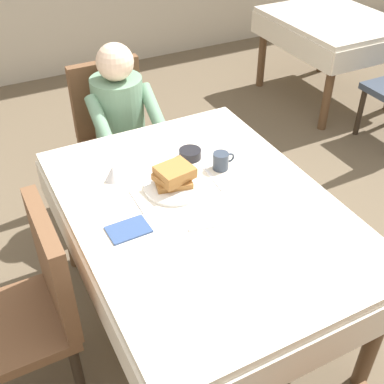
# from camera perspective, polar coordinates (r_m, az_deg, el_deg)

# --- Properties ---
(ground_plane) EXTENTS (14.00, 14.00, 0.00)m
(ground_plane) POSITION_cam_1_polar(r_m,az_deg,el_deg) (2.67, 1.06, -14.05)
(ground_plane) COLOR brown
(dining_table_main) EXTENTS (1.12, 1.52, 0.74)m
(dining_table_main) POSITION_cam_1_polar(r_m,az_deg,el_deg) (2.20, 1.26, -3.42)
(dining_table_main) COLOR silver
(dining_table_main) RESTS_ON ground
(chair_diner) EXTENTS (0.44, 0.45, 0.93)m
(chair_diner) POSITION_cam_1_polar(r_m,az_deg,el_deg) (3.16, -8.96, 7.35)
(chair_diner) COLOR brown
(chair_diner) RESTS_ON ground
(diner_person) EXTENTS (0.40, 0.43, 1.12)m
(diner_person) POSITION_cam_1_polar(r_m,az_deg,el_deg) (2.96, -8.17, 8.35)
(diner_person) COLOR gray
(diner_person) RESTS_ON ground
(chair_left_side) EXTENTS (0.45, 0.44, 0.93)m
(chair_left_side) POSITION_cam_1_polar(r_m,az_deg,el_deg) (2.13, -17.76, -11.95)
(chair_left_side) COLOR brown
(chair_left_side) RESTS_ON ground
(plate_breakfast) EXTENTS (0.28, 0.28, 0.02)m
(plate_breakfast) POSITION_cam_1_polar(r_m,az_deg,el_deg) (2.24, -2.05, 0.63)
(plate_breakfast) COLOR white
(plate_breakfast) RESTS_ON dining_table_main
(breakfast_stack) EXTENTS (0.20, 0.17, 0.09)m
(breakfast_stack) POSITION_cam_1_polar(r_m,az_deg,el_deg) (2.21, -2.08, 1.93)
(breakfast_stack) COLOR #A36B33
(breakfast_stack) RESTS_ON plate_breakfast
(cup_coffee) EXTENTS (0.11, 0.08, 0.08)m
(cup_coffee) POSITION_cam_1_polar(r_m,az_deg,el_deg) (2.35, 3.40, 3.61)
(cup_coffee) COLOR #333D4C
(cup_coffee) RESTS_ON dining_table_main
(bowl_butter) EXTENTS (0.11, 0.11, 0.04)m
(bowl_butter) POSITION_cam_1_polar(r_m,az_deg,el_deg) (2.44, -0.22, 4.43)
(bowl_butter) COLOR black
(bowl_butter) RESTS_ON dining_table_main
(syrup_pitcher) EXTENTS (0.08, 0.08, 0.07)m
(syrup_pitcher) POSITION_cam_1_polar(r_m,az_deg,el_deg) (2.30, -9.13, 2.16)
(syrup_pitcher) COLOR silver
(syrup_pitcher) RESTS_ON dining_table_main
(fork_left_of_plate) EXTENTS (0.02, 0.18, 0.00)m
(fork_left_of_plate) POSITION_cam_1_polar(r_m,az_deg,el_deg) (2.17, -6.34, -1.14)
(fork_left_of_plate) COLOR silver
(fork_left_of_plate) RESTS_ON dining_table_main
(knife_right_of_plate) EXTENTS (0.03, 0.20, 0.00)m
(knife_right_of_plate) POSITION_cam_1_polar(r_m,az_deg,el_deg) (2.30, 2.45, 1.56)
(knife_right_of_plate) COLOR silver
(knife_right_of_plate) RESTS_ON dining_table_main
(spoon_near_edge) EXTENTS (0.15, 0.05, 0.00)m
(spoon_near_edge) POSITION_cam_1_polar(r_m,az_deg,el_deg) (2.03, 1.64, -4.11)
(spoon_near_edge) COLOR silver
(spoon_near_edge) RESTS_ON dining_table_main
(napkin_folded) EXTENTS (0.17, 0.12, 0.01)m
(napkin_folded) POSITION_cam_1_polar(r_m,az_deg,el_deg) (2.04, -7.41, -4.26)
(napkin_folded) COLOR #334C7F
(napkin_folded) RESTS_ON dining_table_main
(background_table_far) EXTENTS (0.92, 1.12, 0.74)m
(background_table_far) POSITION_cam_1_polar(r_m,az_deg,el_deg) (4.61, 15.87, 17.53)
(background_table_far) COLOR silver
(background_table_far) RESTS_ON ground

